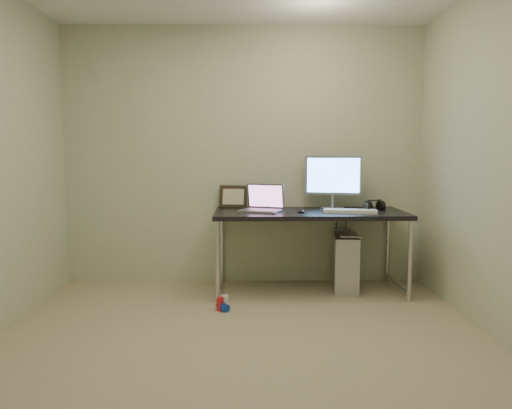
% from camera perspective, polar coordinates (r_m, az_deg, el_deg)
% --- Properties ---
extents(floor, '(3.50, 3.50, 0.00)m').
position_cam_1_polar(floor, '(3.42, -1.56, -16.19)').
color(floor, tan).
rests_on(floor, ground).
extents(wall_back, '(3.50, 0.02, 2.50)m').
position_cam_1_polar(wall_back, '(4.91, -1.43, 5.54)').
color(wall_back, beige).
rests_on(wall_back, ground).
extents(desk, '(1.74, 0.76, 0.75)m').
position_cam_1_polar(desk, '(4.61, 6.15, -1.66)').
color(desk, black).
rests_on(desk, ground).
extents(tower_computer, '(0.28, 0.52, 0.55)m').
position_cam_1_polar(tower_computer, '(4.79, 10.21, -6.52)').
color(tower_computer, silver).
rests_on(tower_computer, ground).
extents(cable_a, '(0.01, 0.16, 0.69)m').
position_cam_1_polar(cable_a, '(5.02, 9.06, -4.28)').
color(cable_a, black).
rests_on(cable_a, ground).
extents(cable_b, '(0.02, 0.11, 0.71)m').
position_cam_1_polar(cable_b, '(5.02, 10.11, -4.53)').
color(cable_b, black).
rests_on(cable_b, ground).
extents(can_red, '(0.07, 0.07, 0.11)m').
position_cam_1_polar(can_red, '(4.16, -4.12, -11.28)').
color(can_red, red).
rests_on(can_red, ground).
extents(can_white, '(0.08, 0.08, 0.11)m').
position_cam_1_polar(can_white, '(4.21, -3.58, -11.05)').
color(can_white, white).
rests_on(can_white, ground).
extents(can_blue, '(0.12, 0.14, 0.07)m').
position_cam_1_polar(can_blue, '(4.17, -3.81, -11.57)').
color(can_blue, '#0F37AE').
rests_on(can_blue, ground).
extents(laptop, '(0.44, 0.40, 0.25)m').
position_cam_1_polar(laptop, '(4.56, 0.75, -0.06)').
color(laptop, '#ABABB2').
rests_on(laptop, desk).
extents(monitor, '(0.53, 0.20, 0.51)m').
position_cam_1_polar(monitor, '(4.81, 8.78, 3.04)').
color(monitor, '#ABABB2').
rests_on(monitor, desk).
extents(keyboard, '(0.49, 0.24, 0.03)m').
position_cam_1_polar(keyboard, '(4.53, 10.72, -0.76)').
color(keyboard, silver).
rests_on(keyboard, desk).
extents(mouse_right, '(0.10, 0.13, 0.04)m').
position_cam_1_polar(mouse_right, '(4.59, 13.20, -0.66)').
color(mouse_right, black).
rests_on(mouse_right, desk).
extents(mouse_left, '(0.07, 0.11, 0.04)m').
position_cam_1_polar(mouse_left, '(4.48, 5.18, -0.72)').
color(mouse_left, black).
rests_on(mouse_left, desk).
extents(headphones, '(0.20, 0.12, 0.12)m').
position_cam_1_polar(headphones, '(4.80, 13.38, -0.23)').
color(headphones, black).
rests_on(headphones, desk).
extents(picture_frame, '(0.28, 0.12, 0.22)m').
position_cam_1_polar(picture_frame, '(4.86, -2.61, 0.91)').
color(picture_frame, black).
rests_on(picture_frame, desk).
extents(webcam, '(0.04, 0.03, 0.11)m').
position_cam_1_polar(webcam, '(4.85, 1.28, 0.60)').
color(webcam, silver).
rests_on(webcam, desk).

